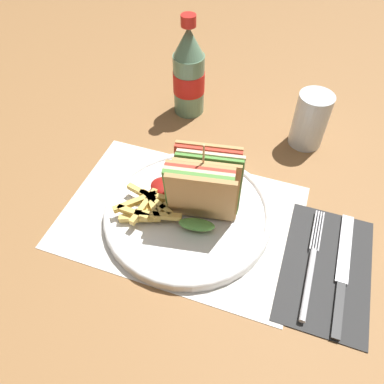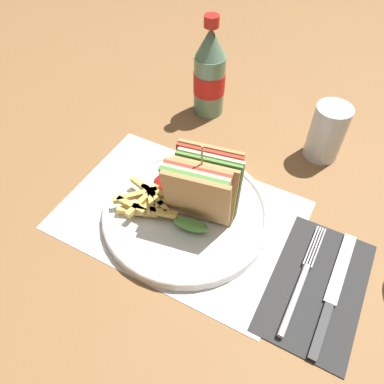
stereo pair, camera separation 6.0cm
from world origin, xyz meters
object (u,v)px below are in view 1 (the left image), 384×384
plate_main (188,213)px  glass_near (310,120)px  club_sandwich (202,187)px  knife (342,272)px  coke_bottle_near (189,74)px  fork (310,271)px

plate_main → glass_near: size_ratio=2.55×
plate_main → club_sandwich: (0.02, 0.01, 0.06)m
knife → glass_near: (-0.09, 0.28, 0.05)m
club_sandwich → plate_main: bearing=-150.4°
club_sandwich → glass_near: club_sandwich is taller
plate_main → coke_bottle_near: size_ratio=1.35×
coke_bottle_near → glass_near: coke_bottle_near is taller
fork → knife: (0.04, 0.02, -0.00)m
glass_near → knife: bearing=-71.2°
knife → coke_bottle_near: bearing=139.4°
plate_main → club_sandwich: size_ratio=2.02×
knife → club_sandwich: bearing=171.2°
plate_main → knife: 0.25m
plate_main → knife: plate_main is taller
plate_main → fork: 0.21m
knife → coke_bottle_near: size_ratio=1.04×
glass_near → fork: bearing=-80.4°
coke_bottle_near → knife: bearing=-41.0°
plate_main → club_sandwich: club_sandwich is taller
club_sandwich → glass_near: (0.14, 0.24, -0.01)m
coke_bottle_near → glass_near: size_ratio=1.89×
club_sandwich → knife: (0.23, -0.04, -0.06)m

